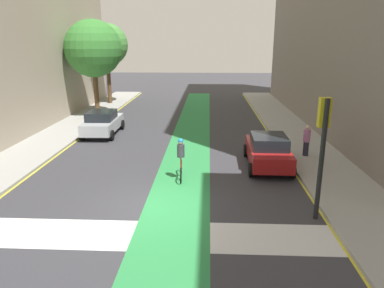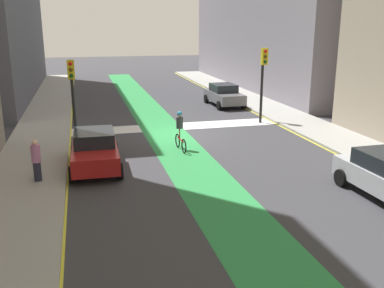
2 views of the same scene
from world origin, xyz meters
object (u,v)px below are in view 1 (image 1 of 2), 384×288
Objects in this scene: car_silver_left_far at (103,122)px; traffic_signal_near_right at (323,136)px; street_tree_near at (93,49)px; pedestrian_sidewalk_right_a at (307,140)px; cyclist_in_lane at (181,158)px; car_red_right_far at (268,150)px; street_tree_far at (107,45)px.

traffic_signal_near_right is at bearing -45.99° from car_silver_left_far.
street_tree_near is (-12.52, 16.42, 2.42)m from traffic_signal_near_right.
traffic_signal_near_right is at bearing -101.66° from pedestrian_sidewalk_right_a.
car_silver_left_far is at bearing 126.69° from cyclist_in_lane.
car_silver_left_far is at bearing 159.77° from pedestrian_sidewalk_right_a.
car_silver_left_far is at bearing 149.33° from car_red_right_far.
traffic_signal_near_right is 6.14m from cyclist_in_lane.
street_tree_far is at bearing 125.40° from car_red_right_far.
pedestrian_sidewalk_right_a is 0.22× the size of street_tree_near.
car_red_right_far is at bearing -30.67° from car_silver_left_far.
cyclist_in_lane is 1.17× the size of pedestrian_sidewalk_right_a.
car_silver_left_far is 2.66× the size of pedestrian_sidewalk_right_a.
traffic_signal_near_right is 20.79m from street_tree_near.
car_red_right_far is at bearing -54.60° from street_tree_far.
car_silver_left_far is 12.85m from street_tree_far.
street_tree_near is 1.00× the size of street_tree_far.
pedestrian_sidewalk_right_a is 0.22× the size of street_tree_far.
pedestrian_sidewalk_right_a is at bearing 27.45° from cyclist_in_lane.
car_red_right_far is at bearing -147.45° from pedestrian_sidewalk_right_a.
car_silver_left_far is at bearing 134.01° from traffic_signal_near_right.
pedestrian_sidewalk_right_a is at bearing -47.81° from street_tree_far.
pedestrian_sidewalk_right_a is (11.81, -4.35, 0.15)m from car_silver_left_far.
street_tree_far reaches higher than car_silver_left_far.
traffic_signal_near_right is at bearing -80.95° from car_red_right_far.
street_tree_near is (-2.05, 5.58, 4.49)m from car_silver_left_far.
pedestrian_sidewalk_right_a is at bearing -35.63° from street_tree_near.
traffic_signal_near_right reaches higher than car_red_right_far.
car_red_right_far is (9.66, -5.73, 0.00)m from car_silver_left_far.
street_tree_near is at bearing 110.14° from car_silver_left_far.
cyclist_in_lane is at bearing -59.69° from street_tree_near.
car_silver_left_far is 0.58× the size of street_tree_near.
traffic_signal_near_right is 5.58m from car_red_right_far.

